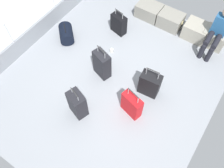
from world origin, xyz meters
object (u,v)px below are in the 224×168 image
at_px(cargo_crate_0, 149,11).
at_px(paper_cup, 112,51).
at_px(passenger_seated, 218,31).
at_px(suitcase_4, 119,24).
at_px(cargo_crate_1, 171,20).
at_px(suitcase_1, 150,84).
at_px(cargo_crate_3, 214,38).
at_px(suitcase_3, 77,104).
at_px(cargo_crate_2, 196,31).
at_px(suitcase_2, 132,105).
at_px(suitcase_0, 102,64).
at_px(duffel_bag, 66,34).

height_order(cargo_crate_0, paper_cup, cargo_crate_0).
bearing_deg(passenger_seated, suitcase_4, -160.88).
distance_m(cargo_crate_1, passenger_seated, 1.21).
relative_size(cargo_crate_0, suitcase_1, 0.84).
bearing_deg(suitcase_4, cargo_crate_1, 42.27).
distance_m(cargo_crate_3, suitcase_3, 3.60).
relative_size(cargo_crate_3, paper_cup, 5.78).
distance_m(cargo_crate_2, paper_cup, 2.11).
distance_m(cargo_crate_1, paper_cup, 1.72).
bearing_deg(suitcase_3, suitcase_1, 52.02).
bearing_deg(suitcase_1, cargo_crate_0, 119.19).
bearing_deg(cargo_crate_1, cargo_crate_2, 0.47).
distance_m(cargo_crate_2, suitcase_4, 1.88).
height_order(suitcase_1, suitcase_2, suitcase_1).
xyz_separation_m(cargo_crate_0, cargo_crate_1, (0.63, -0.02, 0.01)).
bearing_deg(suitcase_0, cargo_crate_1, 75.18).
xyz_separation_m(cargo_crate_2, suitcase_4, (-1.65, -0.90, 0.05)).
xyz_separation_m(cargo_crate_2, paper_cup, (-1.42, -1.55, -0.15)).
bearing_deg(duffel_bag, passenger_seated, 28.38).
relative_size(suitcase_3, duffel_bag, 1.32).
bearing_deg(paper_cup, cargo_crate_3, 39.87).
distance_m(cargo_crate_1, cargo_crate_3, 1.14).
bearing_deg(suitcase_3, cargo_crate_1, 82.35).
bearing_deg(suitcase_2, cargo_crate_1, 99.60).
bearing_deg(passenger_seated, suitcase_3, -117.19).
height_order(cargo_crate_2, suitcase_0, suitcase_0).
xyz_separation_m(passenger_seated, suitcase_1, (-0.63, -1.85, -0.31)).
bearing_deg(suitcase_4, cargo_crate_2, 28.45).
xyz_separation_m(cargo_crate_0, suitcase_1, (1.13, -2.03, 0.11)).
height_order(cargo_crate_0, suitcase_0, suitcase_0).
relative_size(cargo_crate_1, suitcase_2, 0.82).
distance_m(cargo_crate_0, suitcase_4, 0.98).
distance_m(suitcase_4, duffel_bag, 1.30).
bearing_deg(suitcase_3, suitcase_2, 33.88).
distance_m(passenger_seated, suitcase_3, 3.44).
distance_m(cargo_crate_2, cargo_crate_3, 0.46).
xyz_separation_m(cargo_crate_3, duffel_bag, (-3.04, -1.83, -0.04)).
bearing_deg(cargo_crate_3, suitcase_0, -127.83).
height_order(passenger_seated, suitcase_3, passenger_seated).
relative_size(cargo_crate_0, duffel_bag, 1.09).
height_order(cargo_crate_0, suitcase_3, suitcase_3).
bearing_deg(cargo_crate_0, passenger_seated, -5.74).
bearing_deg(suitcase_3, cargo_crate_3, 64.17).
xyz_separation_m(cargo_crate_0, suitcase_0, (0.05, -2.19, 0.16)).
bearing_deg(suitcase_0, suitcase_1, 8.65).
relative_size(cargo_crate_2, passenger_seated, 0.53).
xyz_separation_m(cargo_crate_3, suitcase_0, (-1.71, -2.20, 0.13)).
xyz_separation_m(duffel_bag, paper_cup, (1.16, 0.26, -0.12)).
xyz_separation_m(cargo_crate_1, suitcase_3, (-0.43, -3.21, 0.13)).
bearing_deg(suitcase_0, cargo_crate_0, 91.43).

